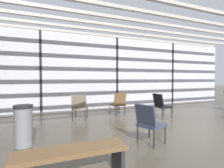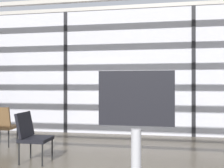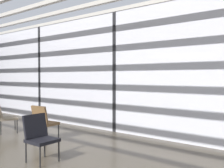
{
  "view_description": "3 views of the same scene",
  "coord_description": "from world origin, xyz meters",
  "px_view_note": "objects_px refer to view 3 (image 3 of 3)",
  "views": [
    {
      "loc": [
        -3.66,
        -2.76,
        1.41
      ],
      "look_at": [
        0.62,
        7.25,
        1.06
      ],
      "focal_mm": 28.33,
      "sensor_mm": 36.0,
      "label": 1
    },
    {
      "loc": [
        2.64,
        -2.05,
        1.36
      ],
      "look_at": [
        1.51,
        4.23,
        1.37
      ],
      "focal_mm": 42.79,
      "sensor_mm": 36.0,
      "label": 2
    },
    {
      "loc": [
        4.35,
        -0.53,
        1.58
      ],
      "look_at": [
        -0.46,
        5.64,
        1.35
      ],
      "focal_mm": 40.26,
      "sensor_mm": 36.0,
      "label": 3
    }
  ],
  "objects_px": {
    "lounge_chair_0": "(5,115)",
    "lounge_chair_5": "(44,120)",
    "parked_airplane": "(153,66)",
    "lounge_chair_3": "(39,135)"
  },
  "relations": [
    {
      "from": "lounge_chair_0",
      "to": "lounge_chair_3",
      "type": "relative_size",
      "value": 1.0
    },
    {
      "from": "parked_airplane",
      "to": "lounge_chair_5",
      "type": "relative_size",
      "value": 12.66
    },
    {
      "from": "lounge_chair_3",
      "to": "parked_airplane",
      "type": "bearing_deg",
      "value": 13.96
    },
    {
      "from": "parked_airplane",
      "to": "lounge_chair_5",
      "type": "xyz_separation_m",
      "value": [
        0.9,
        -7.18,
        -1.59
      ]
    },
    {
      "from": "lounge_chair_0",
      "to": "lounge_chair_3",
      "type": "distance_m",
      "value": 2.87
    },
    {
      "from": "parked_airplane",
      "to": "lounge_chair_5",
      "type": "distance_m",
      "value": 7.41
    },
    {
      "from": "lounge_chair_0",
      "to": "parked_airplane",
      "type": "bearing_deg",
      "value": -71.62
    },
    {
      "from": "lounge_chair_3",
      "to": "lounge_chair_5",
      "type": "relative_size",
      "value": 1.0
    },
    {
      "from": "parked_airplane",
      "to": "lounge_chair_0",
      "type": "bearing_deg",
      "value": -94.97
    },
    {
      "from": "lounge_chair_0",
      "to": "lounge_chair_5",
      "type": "xyz_separation_m",
      "value": [
        1.54,
        0.17,
        0.0
      ]
    }
  ]
}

